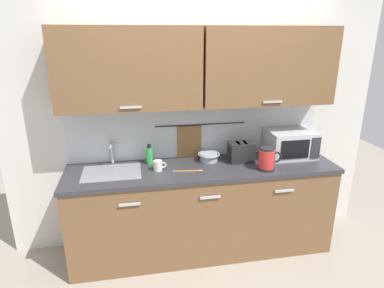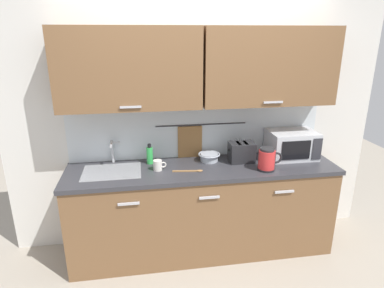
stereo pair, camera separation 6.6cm
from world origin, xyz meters
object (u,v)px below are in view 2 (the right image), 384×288
at_px(mixing_bowl, 209,157).
at_px(wooden_spoon, 191,171).
at_px(mug_near_sink, 158,165).
at_px(toaster, 242,152).
at_px(electric_kettle, 267,159).
at_px(dish_soap_bottle, 150,155).
at_px(microwave, 292,144).

xyz_separation_m(mixing_bowl, wooden_spoon, (-0.21, -0.23, -0.04)).
height_order(mug_near_sink, toaster, toaster).
relative_size(electric_kettle, toaster, 0.89).
height_order(electric_kettle, mixing_bowl, electric_kettle).
bearing_deg(dish_soap_bottle, wooden_spoon, -35.43).
xyz_separation_m(microwave, electric_kettle, (-0.36, -0.27, -0.03)).
relative_size(microwave, mixing_bowl, 2.15).
bearing_deg(wooden_spoon, dish_soap_bottle, 144.57).
relative_size(microwave, mug_near_sink, 3.83).
relative_size(toaster, wooden_spoon, 0.93).
xyz_separation_m(electric_kettle, mixing_bowl, (-0.47, 0.30, -0.06)).
height_order(microwave, electric_kettle, microwave).
bearing_deg(microwave, toaster, -176.43).
relative_size(dish_soap_bottle, mug_near_sink, 1.63).
relative_size(electric_kettle, mug_near_sink, 1.89).
relative_size(mug_near_sink, wooden_spoon, 0.43).
height_order(microwave, toaster, microwave).
bearing_deg(wooden_spoon, microwave, 10.92).
bearing_deg(microwave, electric_kettle, -142.88).
bearing_deg(microwave, mixing_bowl, 178.09).
xyz_separation_m(microwave, toaster, (-0.53, -0.03, -0.04)).
height_order(toaster, wooden_spoon, toaster).
bearing_deg(dish_soap_bottle, toaster, -5.77).
bearing_deg(toaster, wooden_spoon, -161.98).
bearing_deg(mixing_bowl, toaster, -11.16).
height_order(mug_near_sink, wooden_spoon, mug_near_sink).
height_order(mixing_bowl, toaster, toaster).
bearing_deg(microwave, wooden_spoon, -169.08).
distance_m(electric_kettle, mug_near_sink, 0.99).
relative_size(dish_soap_bottle, wooden_spoon, 0.71).
distance_m(dish_soap_bottle, toaster, 0.89).
xyz_separation_m(dish_soap_bottle, wooden_spoon, (0.36, -0.26, -0.08)).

